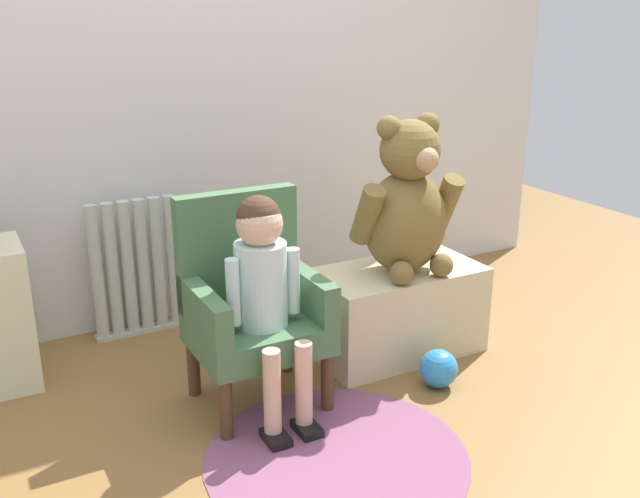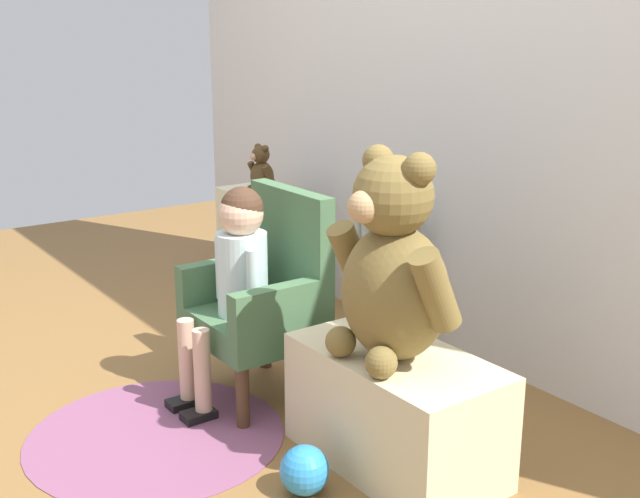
% 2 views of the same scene
% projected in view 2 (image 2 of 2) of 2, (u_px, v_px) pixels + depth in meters
% --- Properties ---
extents(ground_plane, '(6.00, 6.00, 0.00)m').
position_uv_depth(ground_plane, '(155.00, 435.00, 2.53)').
color(ground_plane, brown).
extents(back_wall, '(3.80, 0.05, 2.40)m').
position_uv_depth(back_wall, '(462.00, 39.00, 2.92)').
color(back_wall, silver).
rests_on(back_wall, ground_plane).
extents(radiator, '(0.37, 0.05, 0.57)m').
position_uv_depth(radiator, '(381.00, 266.00, 3.32)').
color(radiator, '#B5BDB5').
rests_on(radiator, ground_plane).
extents(small_dresser, '(0.39, 0.31, 0.52)m').
position_uv_depth(small_dresser, '(264.00, 246.00, 3.72)').
color(small_dresser, beige).
rests_on(small_dresser, ground_plane).
extents(child_armchair, '(0.43, 0.37, 0.72)m').
position_uv_depth(child_armchair, '(265.00, 297.00, 2.75)').
color(child_armchair, '#446945').
rests_on(child_armchair, ground_plane).
extents(child_figure, '(0.25, 0.35, 0.74)m').
position_uv_depth(child_figure, '(235.00, 264.00, 2.65)').
color(child_figure, silver).
rests_on(child_figure, ground_plane).
extents(low_bench, '(0.64, 0.35, 0.35)m').
position_uv_depth(low_bench, '(395.00, 409.00, 2.33)').
color(low_bench, beige).
rests_on(low_bench, ground_plane).
extents(large_teddy_bear, '(0.43, 0.30, 0.59)m').
position_uv_depth(large_teddy_bear, '(393.00, 269.00, 2.19)').
color(large_teddy_bear, brown).
rests_on(large_teddy_bear, low_bench).
extents(small_teddy_bear, '(0.16, 0.11, 0.22)m').
position_uv_depth(small_teddy_bear, '(261.00, 171.00, 3.58)').
color(small_teddy_bear, '#46321B').
rests_on(small_teddy_bear, small_dresser).
extents(floor_rug, '(0.81, 0.81, 0.01)m').
position_uv_depth(floor_rug, '(155.00, 435.00, 2.52)').
color(floor_rug, '#804967').
rests_on(floor_rug, ground_plane).
extents(toy_ball, '(0.14, 0.14, 0.14)m').
position_uv_depth(toy_ball, '(305.00, 470.00, 2.20)').
color(toy_ball, '#2A85CA').
rests_on(toy_ball, ground_plane).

